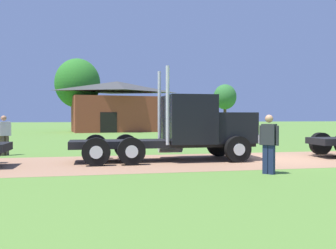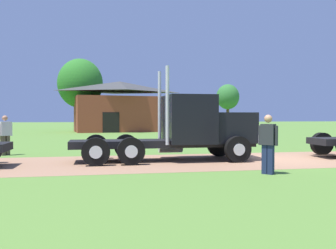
{
  "view_description": "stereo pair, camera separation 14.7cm",
  "coord_description": "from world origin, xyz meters",
  "px_view_note": "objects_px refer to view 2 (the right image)",
  "views": [
    {
      "loc": [
        -7.65,
        -13.92,
        1.77
      ],
      "look_at": [
        -4.71,
        0.48,
        1.44
      ],
      "focal_mm": 39.45,
      "sensor_mm": 36.0,
      "label": 1
    },
    {
      "loc": [
        -7.5,
        -13.95,
        1.77
      ],
      "look_at": [
        -4.71,
        0.48,
        1.44
      ],
      "focal_mm": 39.45,
      "sensor_mm": 36.0,
      "label": 2
    }
  ],
  "objects_px": {
    "visitor_far_side": "(5,133)",
    "shed_building": "(120,107)",
    "truck_foreground_white": "(190,129)",
    "visitor_walking_mid": "(268,142)"
  },
  "relations": [
    {
      "from": "truck_foreground_white",
      "to": "visitor_far_side",
      "type": "xyz_separation_m",
      "value": [
        -7.77,
        3.3,
        -0.26
      ]
    },
    {
      "from": "truck_foreground_white",
      "to": "visitor_walking_mid",
      "type": "distance_m",
      "value": 4.25
    },
    {
      "from": "visitor_far_side",
      "to": "shed_building",
      "type": "bearing_deg",
      "value": 75.08
    },
    {
      "from": "visitor_walking_mid",
      "to": "shed_building",
      "type": "height_order",
      "value": "shed_building"
    },
    {
      "from": "visitor_walking_mid",
      "to": "shed_building",
      "type": "relative_size",
      "value": 0.16
    },
    {
      "from": "visitor_far_side",
      "to": "shed_building",
      "type": "height_order",
      "value": "shed_building"
    },
    {
      "from": "visitor_walking_mid",
      "to": "shed_building",
      "type": "bearing_deg",
      "value": 94.38
    },
    {
      "from": "truck_foreground_white",
      "to": "visitor_walking_mid",
      "type": "xyz_separation_m",
      "value": [
        1.43,
        -3.99,
        -0.27
      ]
    },
    {
      "from": "truck_foreground_white",
      "to": "visitor_far_side",
      "type": "bearing_deg",
      "value": 156.98
    },
    {
      "from": "shed_building",
      "to": "visitor_walking_mid",
      "type": "bearing_deg",
      "value": -85.62
    }
  ]
}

